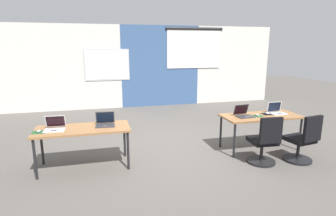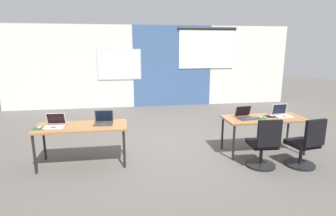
{
  "view_description": "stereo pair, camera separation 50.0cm",
  "coord_description": "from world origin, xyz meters",
  "px_view_note": "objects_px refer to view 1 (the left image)",
  "views": [
    {
      "loc": [
        -1.46,
        -5.38,
        2.11
      ],
      "look_at": [
        -0.12,
        -0.23,
        0.9
      ],
      "focal_mm": 29.32,
      "sensor_mm": 36.0,
      "label": 1
    },
    {
      "loc": [
        -0.97,
        -5.48,
        2.11
      ],
      "look_at": [
        -0.12,
        -0.23,
        0.9
      ],
      "focal_mm": 29.32,
      "sensor_mm": 36.0,
      "label": 2
    }
  ],
  "objects_px": {
    "desk_near_right": "(261,118)",
    "laptop_near_left_end": "(55,127)",
    "mouse_near_right_inner": "(257,115)",
    "mouse_near_left_end": "(39,131)",
    "chair_near_right_end": "(302,143)",
    "laptop_near_right_inner": "(244,114)",
    "laptop_near_right_end": "(277,111)",
    "mouse_near_right_end": "(267,113)",
    "chair_near_right_inner": "(264,144)",
    "laptop_near_left_inner": "(105,123)",
    "desk_near_left": "(83,131)"
  },
  "relations": [
    {
      "from": "laptop_near_right_inner",
      "to": "chair_near_right_inner",
      "type": "bearing_deg",
      "value": -93.75
    },
    {
      "from": "laptop_near_right_end",
      "to": "laptop_near_left_inner",
      "type": "bearing_deg",
      "value": 177.22
    },
    {
      "from": "laptop_near_left_end",
      "to": "laptop_near_right_inner",
      "type": "distance_m",
      "value": 3.55
    },
    {
      "from": "mouse_near_left_end",
      "to": "mouse_near_right_end",
      "type": "height_order",
      "value": "same"
    },
    {
      "from": "laptop_near_left_end",
      "to": "laptop_near_right_inner",
      "type": "bearing_deg",
      "value": 2.93
    },
    {
      "from": "chair_near_right_end",
      "to": "mouse_near_right_inner",
      "type": "distance_m",
      "value": 0.97
    },
    {
      "from": "desk_near_right",
      "to": "laptop_near_left_end",
      "type": "distance_m",
      "value": 3.95
    },
    {
      "from": "desk_near_right",
      "to": "chair_near_right_end",
      "type": "distance_m",
      "value": 0.92
    },
    {
      "from": "mouse_near_left_end",
      "to": "mouse_near_right_inner",
      "type": "height_order",
      "value": "same"
    },
    {
      "from": "laptop_near_left_end",
      "to": "laptop_near_right_inner",
      "type": "xyz_separation_m",
      "value": [
        3.55,
        0.01,
        0.0
      ]
    },
    {
      "from": "laptop_near_left_end",
      "to": "laptop_near_right_end",
      "type": "height_order",
      "value": "laptop_near_right_end"
    },
    {
      "from": "laptop_near_left_end",
      "to": "chair_near_right_end",
      "type": "distance_m",
      "value": 4.41
    },
    {
      "from": "mouse_near_right_end",
      "to": "chair_near_right_end",
      "type": "bearing_deg",
      "value": -77.53
    },
    {
      "from": "desk_near_left",
      "to": "laptop_near_right_end",
      "type": "distance_m",
      "value": 3.91
    },
    {
      "from": "mouse_near_left_end",
      "to": "laptop_near_left_end",
      "type": "bearing_deg",
      "value": 19.01
    },
    {
      "from": "chair_near_right_inner",
      "to": "mouse_near_right_inner",
      "type": "bearing_deg",
      "value": -106.37
    },
    {
      "from": "laptop_near_left_inner",
      "to": "laptop_near_right_inner",
      "type": "relative_size",
      "value": 0.96
    },
    {
      "from": "chair_near_right_end",
      "to": "mouse_near_right_inner",
      "type": "relative_size",
      "value": 8.11
    },
    {
      "from": "laptop_near_left_inner",
      "to": "mouse_near_left_end",
      "type": "bearing_deg",
      "value": -168.74
    },
    {
      "from": "desk_near_left",
      "to": "desk_near_right",
      "type": "distance_m",
      "value": 3.5
    },
    {
      "from": "mouse_near_right_end",
      "to": "laptop_near_right_inner",
      "type": "xyz_separation_m",
      "value": [
        -0.58,
        -0.05,
        0.03
      ]
    },
    {
      "from": "desk_near_right",
      "to": "laptop_near_right_inner",
      "type": "relative_size",
      "value": 4.41
    },
    {
      "from": "desk_near_right",
      "to": "chair_near_right_end",
      "type": "bearing_deg",
      "value": -65.06
    },
    {
      "from": "mouse_near_right_end",
      "to": "chair_near_right_end",
      "type": "distance_m",
      "value": 0.94
    },
    {
      "from": "mouse_near_left_end",
      "to": "chair_near_right_inner",
      "type": "relative_size",
      "value": 0.12
    },
    {
      "from": "mouse_near_right_inner",
      "to": "chair_near_right_end",
      "type": "bearing_deg",
      "value": -57.98
    },
    {
      "from": "desk_near_right",
      "to": "chair_near_right_inner",
      "type": "bearing_deg",
      "value": -117.28
    },
    {
      "from": "laptop_near_right_inner",
      "to": "mouse_near_right_inner",
      "type": "distance_m",
      "value": 0.29
    },
    {
      "from": "mouse_near_left_end",
      "to": "desk_near_left",
      "type": "bearing_deg",
      "value": 6.43
    },
    {
      "from": "desk_near_left",
      "to": "mouse_near_right_end",
      "type": "height_order",
      "value": "mouse_near_right_end"
    },
    {
      "from": "desk_near_left",
      "to": "mouse_near_right_end",
      "type": "relative_size",
      "value": 14.88
    },
    {
      "from": "laptop_near_right_end",
      "to": "chair_near_right_inner",
      "type": "bearing_deg",
      "value": -138.05
    },
    {
      "from": "desk_near_left",
      "to": "chair_near_right_end",
      "type": "height_order",
      "value": "chair_near_right_end"
    },
    {
      "from": "mouse_near_right_inner",
      "to": "laptop_near_left_end",
      "type": "bearing_deg",
      "value": 179.5
    },
    {
      "from": "laptop_near_right_end",
      "to": "laptop_near_right_inner",
      "type": "bearing_deg",
      "value": -179.24
    },
    {
      "from": "laptop_near_right_end",
      "to": "mouse_near_right_end",
      "type": "relative_size",
      "value": 3.19
    },
    {
      "from": "desk_near_right",
      "to": "laptop_near_left_end",
      "type": "height_order",
      "value": "laptop_near_left_end"
    },
    {
      "from": "desk_near_left",
      "to": "mouse_near_right_inner",
      "type": "bearing_deg",
      "value": -0.48
    },
    {
      "from": "desk_near_right",
      "to": "laptop_near_right_end",
      "type": "distance_m",
      "value": 0.42
    },
    {
      "from": "desk_near_left",
      "to": "chair_near_right_inner",
      "type": "xyz_separation_m",
      "value": [
        3.14,
        -0.69,
        -0.28
      ]
    },
    {
      "from": "mouse_near_right_end",
      "to": "mouse_near_right_inner",
      "type": "distance_m",
      "value": 0.3
    },
    {
      "from": "mouse_near_left_end",
      "to": "chair_near_right_end",
      "type": "relative_size",
      "value": 0.12
    },
    {
      "from": "mouse_near_right_inner",
      "to": "desk_near_left",
      "type": "bearing_deg",
      "value": 179.52
    },
    {
      "from": "laptop_near_left_inner",
      "to": "chair_near_right_end",
      "type": "relative_size",
      "value": 0.38
    },
    {
      "from": "laptop_near_right_inner",
      "to": "laptop_near_left_inner",
      "type": "bearing_deg",
      "value": 172.21
    },
    {
      "from": "mouse_near_left_end",
      "to": "laptop_near_right_end",
      "type": "distance_m",
      "value": 4.59
    },
    {
      "from": "mouse_near_left_end",
      "to": "laptop_near_right_inner",
      "type": "height_order",
      "value": "laptop_near_right_inner"
    },
    {
      "from": "laptop_near_left_end",
      "to": "laptop_near_right_inner",
      "type": "relative_size",
      "value": 0.95
    },
    {
      "from": "desk_near_left",
      "to": "mouse_near_right_end",
      "type": "bearing_deg",
      "value": 0.9
    },
    {
      "from": "laptop_near_right_end",
      "to": "laptop_near_right_inner",
      "type": "xyz_separation_m",
      "value": [
        -0.8,
        -0.05,
        -0.0
      ]
    }
  ]
}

